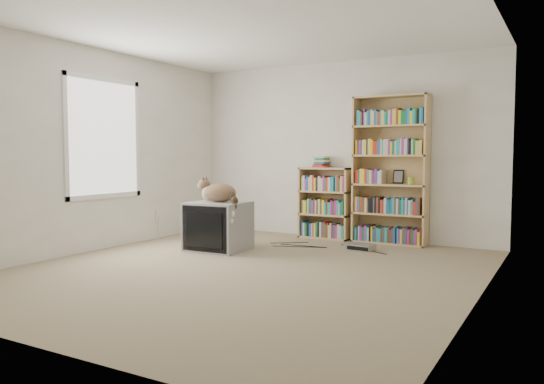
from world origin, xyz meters
The scene contains 17 objects.
floor centered at (0.00, 0.00, 0.00)m, with size 4.50×5.00×0.01m, color #988A67.
wall_back centered at (0.00, 2.50, 1.25)m, with size 4.50×0.02×2.50m, color white.
wall_front centered at (0.00, -2.50, 1.25)m, with size 4.50×0.02×2.50m, color white.
wall_left centered at (-2.25, 0.00, 1.25)m, with size 0.02×5.00×2.50m, color white.
wall_right centered at (2.25, 0.00, 1.25)m, with size 0.02×5.00×2.50m, color white.
ceiling centered at (0.00, 0.00, 2.50)m, with size 4.50×5.00×0.02m, color white.
window centered at (-2.24, 0.20, 1.40)m, with size 0.02×1.22×1.52m, color white.
crt_tv centered at (-0.94, 0.83, 0.30)m, with size 0.72×0.66×0.60m.
cat centered at (-0.89, 0.81, 0.69)m, with size 0.68×0.46×0.52m.
bookcase_tall centered at (0.78, 2.36, 0.93)m, with size 0.98×0.30×1.97m.
bookcase_short centered at (-0.16, 2.36, 0.47)m, with size 0.73×0.30×1.01m.
book_stack centered at (-0.24, 2.38, 1.09)m, with size 0.19×0.25×0.16m, color red.
green_mug centered at (1.06, 2.34, 0.85)m, with size 0.09×0.09×0.10m, color #8BA52F.
framed_print centered at (0.86, 2.44, 0.90)m, with size 0.14×0.01×0.19m, color black.
dvd_player centered at (0.61, 1.69, 0.04)m, with size 0.34×0.24×0.08m, color #A2A2A6.
wall_outlet centered at (-2.24, 1.17, 0.32)m, with size 0.01×0.08×0.13m, color silver.
floor_cables centered at (0.09, 1.55, 0.00)m, with size 1.20×0.70×0.01m, color black, non-canonical shape.
Camera 1 is at (2.89, -4.56, 1.19)m, focal length 35.00 mm.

